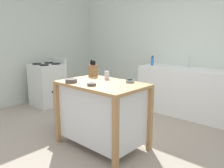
{
  "coord_description": "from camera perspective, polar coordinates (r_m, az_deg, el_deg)",
  "views": [
    {
      "loc": [
        2.07,
        -2.14,
        1.48
      ],
      "look_at": [
        0.01,
        0.12,
        0.83
      ],
      "focal_mm": 36.63,
      "sensor_mm": 36.0,
      "label": 1
    }
  ],
  "objects": [
    {
      "name": "stove",
      "position": [
        5.11,
        -15.75,
        -0.1
      ],
      "size": [
        0.6,
        0.6,
        1.01
      ],
      "color": "silver",
      "rests_on": "ground"
    },
    {
      "name": "sink_counter",
      "position": [
        4.55,
        17.5,
        -1.75
      ],
      "size": [
        1.73,
        0.6,
        0.89
      ],
      "color": "silver",
      "rests_on": "ground"
    },
    {
      "name": "trash_bin",
      "position": [
        3.73,
        -11.22,
        -6.47
      ],
      "size": [
        0.36,
        0.28,
        0.63
      ],
      "color": "gray",
      "rests_on": "ground"
    },
    {
      "name": "wall_left",
      "position": [
        5.66,
        -16.29,
        9.64
      ],
      "size": [
        0.1,
        2.84,
        2.6
      ],
      "primitive_type": "cube",
      "color": "beige",
      "rests_on": "ground"
    },
    {
      "name": "wall_back",
      "position": [
        4.85,
        17.29,
        9.28
      ],
      "size": [
        5.49,
        0.1,
        2.6
      ],
      "primitive_type": "cube",
      "color": "silver",
      "rests_on": "ground"
    },
    {
      "name": "ground_plane",
      "position": [
        3.32,
        -1.55,
        -14.48
      ],
      "size": [
        6.49,
        6.49,
        0.0
      ],
      "primitive_type": "plane",
      "color": "gray",
      "rests_on": "ground"
    },
    {
      "name": "bowl_stoneware_deep",
      "position": [
        2.79,
        -5.12,
        -0.03
      ],
      "size": [
        0.11,
        0.11,
        0.03
      ],
      "color": "#564C47",
      "rests_on": "kitchen_island"
    },
    {
      "name": "sink_faucet",
      "position": [
        4.58,
        18.68,
        5.3
      ],
      "size": [
        0.02,
        0.02,
        0.22
      ],
      "color": "#B7BCC1",
      "rests_on": "sink_counter"
    },
    {
      "name": "bottle_spray_cleaner",
      "position": [
        4.74,
        10.04,
        5.7
      ],
      "size": [
        0.06,
        0.06,
        0.19
      ],
      "color": "blue",
      "rests_on": "sink_counter"
    },
    {
      "name": "knife_block",
      "position": [
        3.46,
        -4.78,
        3.51
      ],
      "size": [
        0.11,
        0.09,
        0.25
      ],
      "color": "olive",
      "rests_on": "kitchen_island"
    },
    {
      "name": "bowl_ceramic_wide",
      "position": [
        3.02,
        -10.14,
        0.87
      ],
      "size": [
        0.16,
        0.16,
        0.05
      ],
      "color": "#564C47",
      "rests_on": "kitchen_island"
    },
    {
      "name": "bowl_ceramic_small",
      "position": [
        2.98,
        4.53,
        0.74
      ],
      "size": [
        0.11,
        0.11,
        0.04
      ],
      "color": "gray",
      "rests_on": "kitchen_island"
    },
    {
      "name": "drinking_cup",
      "position": [
        3.22,
        -1.3,
        2.27
      ],
      "size": [
        0.07,
        0.07,
        0.11
      ],
      "color": "silver",
      "rests_on": "kitchen_island"
    },
    {
      "name": "kitchen_island",
      "position": [
        3.07,
        -2.53,
        -6.75
      ],
      "size": [
        1.14,
        0.73,
        0.88
      ],
      "color": "#AD7F4C",
      "rests_on": "ground"
    }
  ]
}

